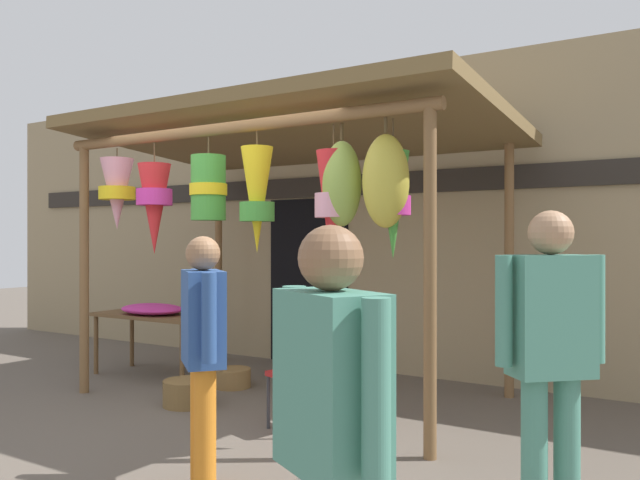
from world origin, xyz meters
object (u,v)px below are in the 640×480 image
display_table (155,320)px  folding_chair (307,364)px  wicker_basket_by_table (232,378)px  shopper_by_bananas (331,427)px  flower_heap_on_table (153,309)px  wicker_basket_spare (187,393)px  customer_foreground (203,342)px  vendor_in_orange (551,345)px

display_table → folding_chair: (2.46, -0.72, -0.11)m
folding_chair → wicker_basket_by_table: size_ratio=2.25×
shopper_by_bananas → wicker_basket_by_table: bearing=133.3°
flower_heap_on_table → display_table: bearing=118.7°
wicker_basket_spare → display_table: bearing=148.0°
folding_chair → flower_heap_on_table: bearing=165.0°
customer_foreground → shopper_by_bananas: size_ratio=0.98×
shopper_by_bananas → wicker_basket_spare: bearing=139.9°
display_table → wicker_basket_by_table: 1.19m
wicker_basket_by_table → wicker_basket_spare: (0.11, -0.77, 0.02)m
customer_foreground → shopper_by_bananas: 1.96m
vendor_in_orange → shopper_by_bananas: 1.64m
display_table → vendor_in_orange: bearing=-20.3°
wicker_basket_by_table → shopper_by_bananas: bearing=-46.7°
display_table → wicker_basket_spare: display_table is taller
wicker_basket_spare → vendor_in_orange: bearing=-15.7°
flower_heap_on_table → vendor_in_orange: size_ratio=0.46×
flower_heap_on_table → folding_chair: size_ratio=0.91×
display_table → folding_chair: size_ratio=1.68×
display_table → customer_foreground: (2.62, -2.13, 0.28)m
flower_heap_on_table → wicker_basket_spare: (1.14, -0.66, -0.63)m
customer_foreground → shopper_by_bananas: shopper_by_bananas is taller
shopper_by_bananas → vendor_in_orange: bearing=78.1°
shopper_by_bananas → customer_foreground: bearing=143.8°
wicker_basket_by_table → flower_heap_on_table: bearing=-174.0°
display_table → wicker_basket_spare: 1.47m
display_table → wicker_basket_by_table: (1.06, 0.04, -0.52)m
folding_chair → wicker_basket_by_table: folding_chair is taller
display_table → vendor_in_orange: (4.54, -1.68, 0.36)m
customer_foreground → display_table: bearing=140.9°
display_table → wicker_basket_by_table: display_table is taller
flower_heap_on_table → wicker_basket_spare: 1.46m
folding_chair → customer_foreground: 1.47m
flower_heap_on_table → shopper_by_bananas: bearing=-37.7°
display_table → wicker_basket_spare: bearing=-32.0°
wicker_basket_spare → vendor_in_orange: vendor_in_orange is taller
flower_heap_on_table → folding_chair: 2.52m
folding_chair → customer_foreground: customer_foreground is taller
wicker_basket_spare → shopper_by_bananas: shopper_by_bananas is taller
wicker_basket_spare → shopper_by_bananas: bearing=-40.1°
flower_heap_on_table → shopper_by_bananas: size_ratio=0.49×
display_table → shopper_by_bananas: bearing=-38.0°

